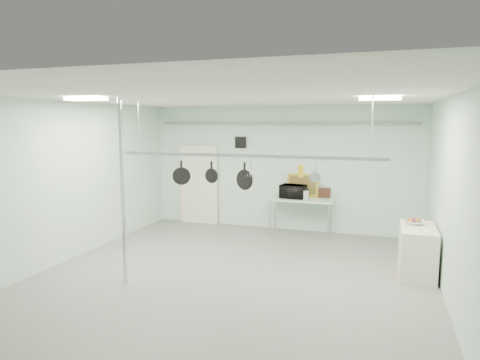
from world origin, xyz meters
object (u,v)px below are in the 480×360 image
(chrome_pole, at_px, (123,192))
(skillet_left, at_px, (181,172))
(coffee_canister, at_px, (305,194))
(prep_table, at_px, (301,201))
(pot_rack, at_px, (245,154))
(fruit_bowl, at_px, (414,222))
(microwave, at_px, (293,191))
(skillet_mid, at_px, (211,172))
(skillet_right, at_px, (245,176))
(side_cabinet, at_px, (417,251))

(chrome_pole, relative_size, skillet_left, 7.28)
(coffee_canister, bearing_deg, skillet_left, -118.01)
(chrome_pole, height_order, prep_table, chrome_pole)
(prep_table, distance_m, pot_rack, 3.61)
(pot_rack, height_order, fruit_bowl, pot_rack)
(microwave, relative_size, skillet_mid, 1.60)
(skillet_right, bearing_deg, chrome_pole, -133.10)
(pot_rack, bearing_deg, side_cabinet, 20.45)
(chrome_pole, height_order, skillet_right, chrome_pole)
(fruit_bowl, xyz_separation_m, skillet_right, (-2.89, -1.28, 0.90))
(chrome_pole, bearing_deg, prep_table, 61.29)
(skillet_mid, height_order, skillet_right, same)
(side_cabinet, distance_m, skillet_mid, 4.02)
(microwave, bearing_deg, prep_table, -170.23)
(skillet_right, bearing_deg, prep_table, 104.46)
(side_cabinet, bearing_deg, microwave, 141.34)
(chrome_pole, relative_size, skillet_right, 6.56)
(coffee_canister, height_order, skillet_left, skillet_left)
(pot_rack, bearing_deg, coffee_canister, 81.26)
(chrome_pole, height_order, microwave, chrome_pole)
(chrome_pole, xyz_separation_m, fruit_bowl, (4.78, 2.18, -0.66))
(pot_rack, xyz_separation_m, skillet_left, (-1.23, 0.00, -0.36))
(fruit_bowl, height_order, skillet_right, skillet_right)
(prep_table, xyz_separation_m, pot_rack, (-0.40, -3.30, 1.40))
(coffee_canister, bearing_deg, skillet_right, -98.85)
(skillet_right, bearing_deg, skillet_left, -158.52)
(coffee_canister, bearing_deg, skillet_mid, -109.19)
(side_cabinet, bearing_deg, fruit_bowl, 111.37)
(fruit_bowl, bearing_deg, prep_table, 140.79)
(pot_rack, bearing_deg, skillet_right, 180.00)
(coffee_canister, xyz_separation_m, fruit_bowl, (2.38, -1.98, -0.08))
(chrome_pole, distance_m, side_cabinet, 5.37)
(fruit_bowl, relative_size, skillet_right, 0.67)
(fruit_bowl, relative_size, skillet_mid, 0.86)
(prep_table, height_order, microwave, microwave)
(chrome_pole, height_order, pot_rack, chrome_pole)
(coffee_canister, relative_size, fruit_bowl, 0.69)
(chrome_pole, relative_size, side_cabinet, 2.67)
(skillet_left, bearing_deg, chrome_pole, -148.79)
(prep_table, bearing_deg, side_cabinet, -40.79)
(microwave, distance_m, skillet_right, 3.39)
(prep_table, relative_size, skillet_mid, 4.23)
(skillet_left, height_order, skillet_right, same)
(pot_rack, relative_size, skillet_left, 10.93)
(prep_table, height_order, pot_rack, pot_rack)
(prep_table, xyz_separation_m, side_cabinet, (2.55, -2.20, -0.38))
(coffee_canister, distance_m, skillet_mid, 3.55)
(prep_table, bearing_deg, chrome_pole, -118.71)
(chrome_pole, bearing_deg, skillet_left, 53.32)
(microwave, xyz_separation_m, skillet_left, (-1.44, -3.30, 0.79))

